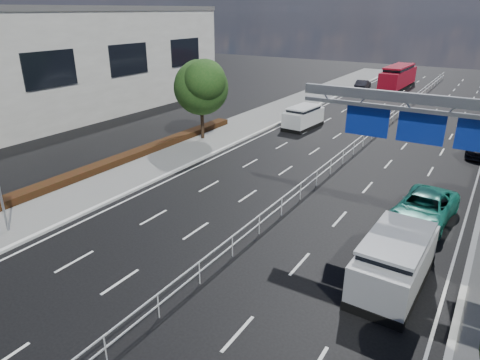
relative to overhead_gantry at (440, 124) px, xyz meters
The scene contains 13 objects.
ground 13.34m from the overhead_gantry, 123.84° to the right, with size 160.00×160.00×0.00m, color black.
kerb_near 19.48m from the overhead_gantry, 147.44° to the right, with size 0.25×140.00×0.15m, color silver.
median_fence 15.04m from the overhead_gantry, 118.43° to the left, with size 0.05×85.00×1.02m.
hedge_near 21.32m from the overhead_gantry, 165.85° to the right, with size 1.00×36.00×0.44m, color black.
overhead_gantry is the anchor object (origin of this frame).
near_building 37.59m from the overhead_gantry, 167.79° to the left, with size 12.00×38.00×10.00m, color #BAB4A7.
near_tree_back 20.31m from the overhead_gantry, 157.03° to the left, with size 4.84×4.51×6.69m.
white_minivan 21.18m from the overhead_gantry, 129.68° to the left, with size 2.35×4.74×2.00m.
red_bus 43.40m from the overhead_gantry, 104.50° to the left, with size 2.80×10.50×3.11m.
near_car_silver 23.96m from the overhead_gantry, 111.78° to the left, with size 2.01×4.99×1.70m, color #B0B2B8.
near_car_dark 41.12m from the overhead_gantry, 110.73° to the left, with size 1.45×4.16×1.37m, color black.
silver_minivan 6.36m from the overhead_gantry, 93.09° to the right, with size 2.39×5.31×2.18m.
parked_car_teal 5.23m from the overhead_gantry, 97.02° to the left, with size 2.50×5.42×1.51m, color #197061.
Camera 1 is at (8.92, -9.70, 10.21)m, focal length 32.00 mm.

